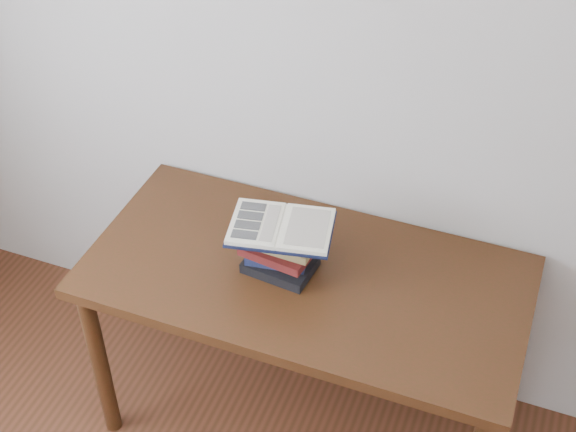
% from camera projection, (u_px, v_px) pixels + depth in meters
% --- Properties ---
extents(desk, '(1.43, 0.71, 0.76)m').
position_uv_depth(desk, '(305.00, 294.00, 2.64)').
color(desk, '#411D10').
rests_on(desk, ground).
extents(book_stack, '(0.26, 0.21, 0.18)m').
position_uv_depth(book_stack, '(281.00, 245.00, 2.55)').
color(book_stack, black).
rests_on(book_stack, desk).
extents(open_book, '(0.35, 0.28, 0.03)m').
position_uv_depth(open_book, '(281.00, 227.00, 2.46)').
color(open_book, black).
rests_on(open_book, book_stack).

